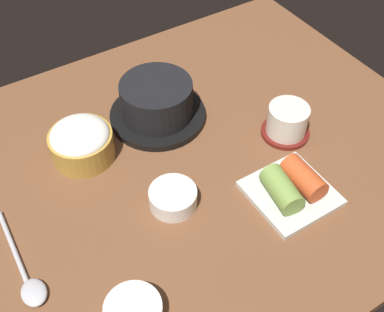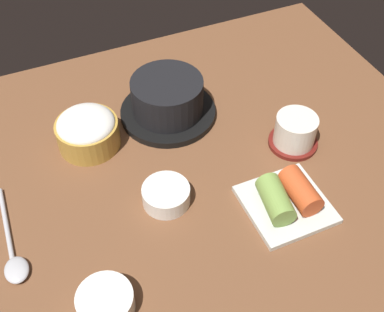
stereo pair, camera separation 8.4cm
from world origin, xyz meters
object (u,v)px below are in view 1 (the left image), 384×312
(tea_cup_with_saucer, at_px, (287,121))
(spoon, at_px, (27,278))
(rice_bowl, at_px, (81,141))
(side_bowl_near, at_px, (134,312))
(kimchi_plate, at_px, (292,187))
(banchan_cup_center, at_px, (173,197))
(stone_pot, at_px, (157,102))

(tea_cup_with_saucer, height_order, spoon, tea_cup_with_saucer)
(rice_bowl, height_order, side_bowl_near, rice_bowl)
(rice_bowl, relative_size, tea_cup_with_saucer, 1.25)
(kimchi_plate, xyz_separation_m, spoon, (-0.43, 0.08, -0.01))
(banchan_cup_center, bearing_deg, side_bowl_near, -135.74)
(stone_pot, relative_size, tea_cup_with_saucer, 2.04)
(tea_cup_with_saucer, height_order, side_bowl_near, tea_cup_with_saucer)
(tea_cup_with_saucer, height_order, kimchi_plate, tea_cup_with_saucer)
(stone_pot, height_order, banchan_cup_center, stone_pot)
(kimchi_plate, distance_m, side_bowl_near, 0.33)
(side_bowl_near, bearing_deg, stone_pot, 56.19)
(rice_bowl, height_order, kimchi_plate, rice_bowl)
(rice_bowl, bearing_deg, banchan_cup_center, -65.70)
(rice_bowl, relative_size, kimchi_plate, 0.86)
(stone_pot, distance_m, spoon, 0.39)
(tea_cup_with_saucer, distance_m, banchan_cup_center, 0.27)
(banchan_cup_center, relative_size, spoon, 0.42)
(spoon, bearing_deg, banchan_cup_center, 1.71)
(rice_bowl, relative_size, spoon, 0.60)
(stone_pot, xyz_separation_m, tea_cup_with_saucer, (0.18, -0.17, -0.01))
(stone_pot, relative_size, side_bowl_near, 2.31)
(spoon, bearing_deg, side_bowl_near, -51.67)
(tea_cup_with_saucer, bearing_deg, kimchi_plate, -125.99)
(kimchi_plate, relative_size, spoon, 0.69)
(stone_pot, distance_m, tea_cup_with_saucer, 0.25)
(stone_pot, height_order, tea_cup_with_saucer, stone_pot)
(side_bowl_near, distance_m, spoon, 0.17)
(banchan_cup_center, height_order, kimchi_plate, kimchi_plate)
(rice_bowl, distance_m, side_bowl_near, 0.33)
(banchan_cup_center, bearing_deg, rice_bowl, 114.30)
(tea_cup_with_saucer, distance_m, side_bowl_near, 0.44)
(banchan_cup_center, bearing_deg, stone_pot, 67.61)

